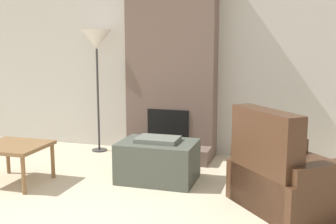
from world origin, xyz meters
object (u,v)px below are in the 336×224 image
at_px(ottoman, 158,161).
at_px(floor_lamp_left, 96,43).
at_px(side_table, 14,149).
at_px(armchair, 289,179).

relative_size(ottoman, floor_lamp_left, 0.49).
relative_size(ottoman, side_table, 1.24).
relative_size(armchair, side_table, 1.98).
bearing_deg(armchair, ottoman, 33.67).
xyz_separation_m(ottoman, floor_lamp_left, (-1.22, 1.02, 1.31)).
height_order(armchair, side_table, armchair).
bearing_deg(floor_lamp_left, ottoman, -39.91).
bearing_deg(side_table, armchair, 2.45).
distance_m(armchair, floor_lamp_left, 3.26).
bearing_deg(ottoman, floor_lamp_left, 140.09).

